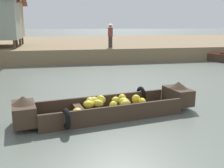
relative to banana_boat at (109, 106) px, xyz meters
The scene contains 5 objects.
ground_plane 4.37m from the banana_boat, 76.85° to the left, with size 300.00×300.00×0.00m, color #596056.
riverbank_strip 19.73m from the banana_boat, 87.12° to the left, with size 160.00×20.00×0.96m, color #7F6B4C.
banana_boat is the anchor object (origin of this frame).
fishing_skiff_distant 13.64m from the banana_boat, 46.78° to the left, with size 3.27×4.78×0.89m.
vendor_person 11.40m from the banana_boat, 78.64° to the left, with size 0.44×0.44×1.66m.
Camera 1 is at (-2.30, -1.04, 2.52)m, focal length 41.41 mm.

